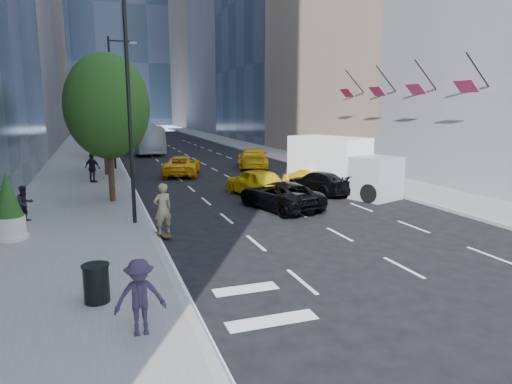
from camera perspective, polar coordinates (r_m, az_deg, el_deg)
name	(u,v)px	position (r m, az deg, el deg)	size (l,w,h in m)	color
ground	(317,237)	(17.88, 7.59, -5.56)	(160.00, 160.00, 0.00)	black
sidewalk_left	(84,160)	(45.56, -20.72, 3.78)	(6.00, 120.00, 0.15)	slate
sidewalk_right	(273,153)	(48.92, 2.17, 4.88)	(4.00, 120.00, 0.15)	slate
tower_right_far	(218,23)	(118.85, -4.82, 20.29)	(20.00, 24.00, 50.00)	gray
lamp_near	(133,85)	(19.36, -15.17, 12.80)	(2.13, 0.22, 10.00)	black
lamp_far	(114,95)	(37.32, -17.34, 11.46)	(2.13, 0.22, 10.00)	black
tree_near	(107,106)	(24.29, -18.09, 10.14)	(4.20, 4.20, 7.46)	black
tree_mid	(103,101)	(34.29, -18.58, 10.68)	(4.50, 4.50, 7.99)	black
tree_far	(101,110)	(47.29, -18.83, 9.66)	(3.90, 3.90, 6.92)	black
traffic_signal	(107,113)	(55.31, -18.09, 9.35)	(2.48, 0.53, 5.20)	black
facade_flags	(397,87)	(31.35, 17.24, 12.40)	(1.85, 13.30, 2.05)	black
skateboarder	(163,212)	(17.75, -11.56, -2.51)	(0.72, 0.47, 1.97)	#887B55
black_sedan_lincoln	(280,195)	(22.35, 2.99, -0.41)	(2.28, 4.94, 1.37)	black
black_sedan_mercedes	(319,182)	(26.57, 7.92, 1.22)	(1.86, 4.57, 1.33)	black
taxi_a	(256,182)	(25.60, -0.03, 1.26)	(1.87, 4.65, 1.59)	#DEB90B
taxi_b	(310,179)	(27.63, 6.78, 1.59)	(1.39, 3.99, 1.31)	#ECAB0C
taxi_c	(182,165)	(33.86, -9.25, 3.29)	(2.38, 5.17, 1.44)	#EBA10C
taxi_d	(253,158)	(37.38, -0.41, 4.27)	(2.31, 5.68, 1.65)	yellow
city_bus	(141,138)	(51.58, -14.22, 6.55)	(2.67, 11.41, 3.18)	silver
box_truck	(340,165)	(26.96, 10.49, 3.35)	(4.59, 7.10, 3.20)	white
pedestrian_a	(25,204)	(21.60, -26.93, -1.31)	(0.75, 0.58, 1.54)	black
pedestrian_b	(93,168)	(31.05, -19.76, 2.86)	(1.11, 0.46, 1.90)	black
pedestrian_c	(140,297)	(10.20, -14.31, -12.62)	(1.08, 0.62, 1.68)	#2A2031
trash_can	(96,284)	(12.21, -19.32, -10.81)	(0.62, 0.62, 0.93)	black
planter_shrub	(9,207)	(18.90, -28.54, -1.65)	(1.06, 1.06, 2.55)	beige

